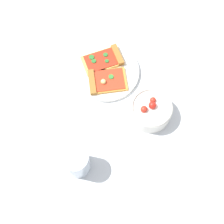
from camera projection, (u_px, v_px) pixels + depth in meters
name	position (u px, v px, depth m)	size (l,w,h in m)	color
ground_plane	(106.00, 86.00, 1.02)	(2.40, 2.40, 0.00)	silver
plate	(106.00, 72.00, 1.04)	(0.22, 0.22, 0.01)	white
pizza_slice_near	(105.00, 59.00, 1.04)	(0.14, 0.09, 0.02)	#E5B256
pizza_slice_far	(105.00, 81.00, 1.01)	(0.14, 0.12, 0.02)	gold
salad_bowl	(151.00, 110.00, 0.96)	(0.13, 0.13, 0.07)	white
soda_glass	(77.00, 162.00, 0.88)	(0.07, 0.07, 0.10)	silver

